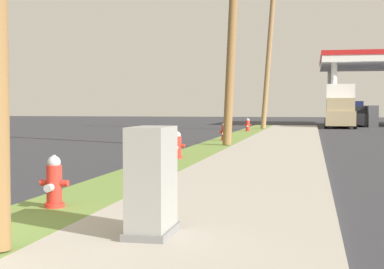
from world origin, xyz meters
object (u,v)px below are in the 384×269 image
object	(u,v)px
utility_pole_midground	(233,20)
truck_tan_at_forecourt	(340,107)
fire_hydrant_nearest	(54,185)
fire_hydrant_fourth	(248,125)
utility_pole_background	(269,54)
fire_hydrant_second	(177,147)
truck_navy_on_apron	(352,114)
fire_hydrant_third	(224,133)
utility_cabinet	(152,185)
car_black_by_near_pump	(357,117)

from	to	relation	value
utility_pole_midground	truck_tan_at_forecourt	size ratio (longest dim) A/B	1.40
fire_hydrant_nearest	truck_tan_at_forecourt	world-z (taller)	truck_tan_at_forecourt
fire_hydrant_fourth	utility_pole_midground	size ratio (longest dim) A/B	0.08
utility_pole_background	utility_pole_midground	bearing A→B (deg)	-90.58
utility_pole_background	fire_hydrant_second	bearing A→B (deg)	-92.33
truck_tan_at_forecourt	truck_navy_on_apron	xyz separation A→B (m)	(1.21, 6.52, -0.57)
fire_hydrant_second	truck_navy_on_apron	distance (m)	35.45
fire_hydrant_third	utility_pole_midground	xyz separation A→B (m)	(0.71, -2.76, 4.27)
utility_pole_midground	truck_tan_at_forecourt	distance (m)	23.13
fire_hydrant_nearest	fire_hydrant_third	distance (m)	16.68
fire_hydrant_third	fire_hydrant_second	bearing A→B (deg)	-90.11
fire_hydrant_fourth	utility_pole_background	distance (m)	5.92
fire_hydrant_fourth	fire_hydrant_second	bearing A→B (deg)	-90.00
utility_pole_background	truck_tan_at_forecourt	distance (m)	8.59
fire_hydrant_nearest	utility_pole_midground	world-z (taller)	utility_pole_midground
utility_cabinet	fire_hydrant_third	bearing A→B (deg)	95.90
truck_tan_at_forecourt	car_black_by_near_pump	bearing A→B (deg)	64.48
utility_pole_midground	fire_hydrant_third	bearing A→B (deg)	104.52
fire_hydrant_second	truck_tan_at_forecourt	bearing A→B (deg)	78.78
truck_tan_at_forecourt	truck_navy_on_apron	bearing A→B (deg)	79.46
fire_hydrant_nearest	fire_hydrant_third	xyz separation A→B (m)	(-0.04, 16.68, 0.00)
fire_hydrant_nearest	fire_hydrant_fourth	distance (m)	26.05
fire_hydrant_fourth	utility_pole_background	bearing A→B (deg)	77.09
fire_hydrant_fourth	utility_cabinet	distance (m)	27.58
fire_hydrant_second	truck_tan_at_forecourt	world-z (taller)	truck_tan_at_forecourt
fire_hydrant_third	utility_pole_midground	size ratio (longest dim) A/B	0.08
fire_hydrant_third	utility_cabinet	bearing A→B (deg)	-84.10
car_black_by_near_pump	truck_navy_on_apron	bearing A→B (deg)	91.91
fire_hydrant_fourth	utility_pole_background	world-z (taller)	utility_pole_background
car_black_by_near_pump	fire_hydrant_nearest	bearing A→B (deg)	-99.99
fire_hydrant_second	utility_pole_midground	size ratio (longest dim) A/B	0.08
fire_hydrant_second	fire_hydrant_fourth	world-z (taller)	same
car_black_by_near_pump	truck_tan_at_forecourt	size ratio (longest dim) A/B	0.70
utility_cabinet	fire_hydrant_nearest	bearing A→B (deg)	141.54
utility_cabinet	utility_pole_midground	bearing A→B (deg)	94.32
utility_pole_background	utility_cabinet	size ratio (longest dim) A/B	7.63
truck_navy_on_apron	truck_tan_at_forecourt	bearing A→B (deg)	-100.54
utility_cabinet	car_black_by_near_pump	size ratio (longest dim) A/B	0.27
utility_pole_midground	utility_cabinet	xyz separation A→B (m)	(1.16, -15.38, -4.03)
utility_pole_background	car_black_by_near_pump	size ratio (longest dim) A/B	2.03
truck_navy_on_apron	utility_pole_background	bearing A→B (deg)	-114.72
utility_pole_midground	car_black_by_near_pump	size ratio (longest dim) A/B	1.99
car_black_by_near_pump	fire_hydrant_second	bearing A→B (deg)	-102.60
fire_hydrant_nearest	utility_pole_background	size ratio (longest dim) A/B	0.08
fire_hydrant_nearest	fire_hydrant_fourth	size ratio (longest dim) A/B	1.00
utility_pole_midground	car_black_by_near_pump	bearing A→B (deg)	76.14
fire_hydrant_nearest	truck_navy_on_apron	size ratio (longest dim) A/B	0.14
fire_hydrant_second	utility_cabinet	distance (m)	9.69
utility_pole_midground	truck_navy_on_apron	world-z (taller)	utility_pole_midground
utility_pole_background	utility_cabinet	world-z (taller)	utility_pole_background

